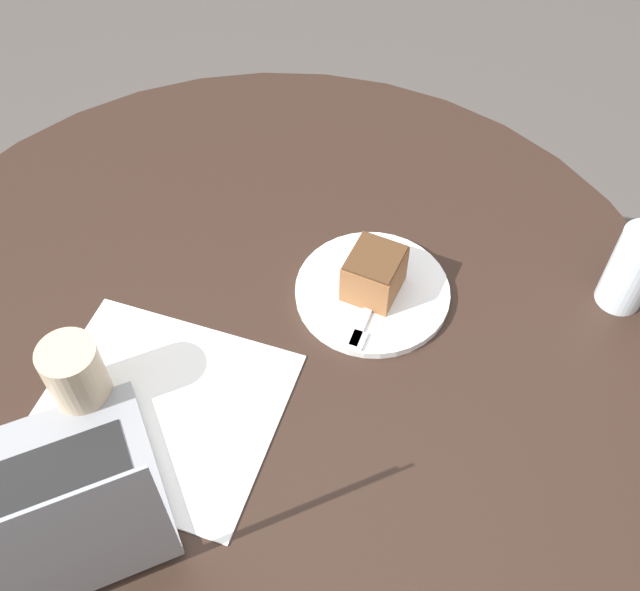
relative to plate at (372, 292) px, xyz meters
name	(u,v)px	position (x,y,z in m)	size (l,w,h in m)	color
ground_plane	(285,525)	(-0.15, -0.06, -0.71)	(12.00, 12.00, 0.00)	#4C4742
dining_table	(271,387)	(-0.15, -0.06, -0.15)	(1.17, 1.17, 0.70)	black
paper_document	(159,409)	(-0.29, -0.17, 0.00)	(0.38, 0.36, 0.00)	white
plate	(372,292)	(0.00, 0.00, 0.00)	(0.22, 0.22, 0.01)	white
cake_slice	(374,273)	(0.00, 0.00, 0.04)	(0.10, 0.10, 0.07)	brown
fork	(368,309)	(-0.01, -0.04, 0.01)	(0.09, 0.17, 0.00)	silver
coffee_glass	(76,376)	(-0.38, -0.15, 0.05)	(0.07, 0.07, 0.11)	#C6AD89
water_glass	(632,269)	(0.34, -0.03, 0.06)	(0.06, 0.06, 0.13)	silver
laptop	(25,524)	(-0.41, -0.33, 0.04)	(0.36, 0.33, 0.24)	gray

